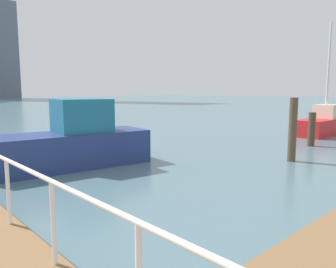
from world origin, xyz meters
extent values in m
plane|color=slate|center=(0.00, 20.00, 0.00)|extent=(300.00, 300.00, 0.00)
cylinder|color=white|center=(-3.15, 10.45, 0.93)|extent=(0.06, 0.06, 1.05)
cylinder|color=white|center=(-3.15, 12.14, 0.93)|extent=(0.06, 0.06, 1.05)
cylinder|color=white|center=(-3.15, 11.29, 1.45)|extent=(0.06, 28.68, 0.06)
cylinder|color=#473826|center=(10.28, 13.21, 0.78)|extent=(0.32, 0.32, 1.55)
cylinder|color=brown|center=(6.47, 12.23, 1.15)|extent=(0.29, 0.29, 2.29)
cube|color=navy|center=(0.22, 16.83, 0.57)|extent=(5.35, 2.40, 1.15)
cube|color=#1E6B8C|center=(0.65, 16.78, 1.70)|extent=(1.89, 1.63, 1.11)
cube|color=red|center=(15.04, 14.49, 0.47)|extent=(5.13, 1.51, 0.93)
cube|color=beige|center=(15.33, 14.49, 1.33)|extent=(1.57, 1.19, 0.80)
cylinder|color=silver|center=(15.04, 14.49, 3.66)|extent=(0.12, 0.12, 5.46)
camera|label=1|loc=(-4.71, 6.72, 2.51)|focal=35.09mm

